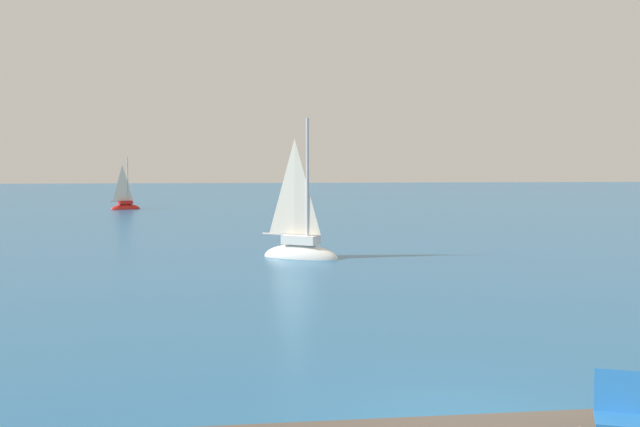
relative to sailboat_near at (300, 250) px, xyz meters
The scene contains 3 objects.
sailboat_near is the anchor object (origin of this frame).
sailboat_far 26.09m from the sailboat_near, 113.86° to the left, with size 2.05×1.57×3.77m.
beach_chair 21.59m from the sailboat_near, 83.40° to the right, with size 0.65×0.72×0.80m.
Camera 1 is at (-2.80, -11.24, 4.09)m, focal length 45.09 mm.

